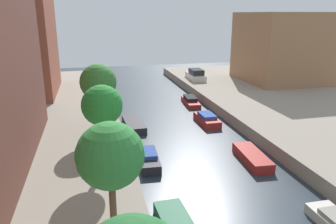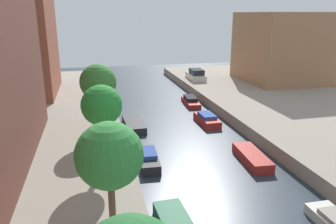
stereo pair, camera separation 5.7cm
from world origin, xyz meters
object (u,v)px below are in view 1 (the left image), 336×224
object	(u,v)px
apartment_tower_far	(0,4)
street_tree_2	(102,106)
street_tree_3	(98,83)
moored_boat_left_3	(134,124)
moored_boat_left_2	(149,159)
moored_boat_right_2	(252,157)
street_tree_1	(110,156)
moored_boat_right_3	(207,119)
parked_car	(196,75)
low_block_right	(282,47)
moored_boat_right_4	(191,101)

from	to	relation	value
apartment_tower_far	street_tree_2	xyz separation A→B (m)	(9.34, -21.44, -6.00)
street_tree_3	moored_boat_left_3	xyz separation A→B (m)	(2.95, 3.60, -4.63)
moored_boat_left_2	moored_boat_left_3	distance (m)	7.63
moored_boat_left_2	moored_boat_left_3	world-z (taller)	moored_boat_left_2
street_tree_2	moored_boat_right_2	bearing A→B (deg)	3.02
street_tree_1	moored_boat_left_3	xyz separation A→B (m)	(2.95, 15.85, -4.24)
apartment_tower_far	street_tree_1	xyz separation A→B (m)	(9.34, -27.94, -6.18)
apartment_tower_far	moored_boat_left_2	world-z (taller)	apartment_tower_far
street_tree_1	moored_boat_right_3	world-z (taller)	street_tree_1
moored_boat_left_3	parked_car	bearing A→B (deg)	54.74
low_block_right	moored_boat_left_3	distance (m)	25.32
moored_boat_left_2	moored_boat_right_3	bearing A→B (deg)	46.87
apartment_tower_far	low_block_right	distance (m)	34.41
moored_boat_right_3	moored_boat_right_4	size ratio (longest dim) A/B	0.84
street_tree_3	moored_boat_right_4	size ratio (longest dim) A/B	1.20
low_block_right	moored_boat_right_3	distance (m)	20.09
low_block_right	moored_boat_left_3	xyz separation A→B (m)	(-21.71, -11.96, -5.16)
street_tree_3	moored_boat_right_4	world-z (taller)	street_tree_3
street_tree_1	moored_boat_right_2	bearing A→B (deg)	35.39
street_tree_1	moored_boat_right_4	world-z (taller)	street_tree_1
low_block_right	street_tree_3	bearing A→B (deg)	-147.75
apartment_tower_far	moored_boat_left_2	xyz separation A→B (m)	(12.27, -19.72, -10.34)
street_tree_2	moored_boat_left_2	distance (m)	5.51
low_block_right	moored_boat_right_2	distance (m)	26.02
street_tree_3	moored_boat_left_2	distance (m)	6.75
apartment_tower_far	parked_car	world-z (taller)	apartment_tower_far
low_block_right	street_tree_1	size ratio (longest dim) A/B	2.17
moored_boat_left_3	moored_boat_right_4	bearing A→B (deg)	41.28
moored_boat_right_4	parked_car	bearing A→B (deg)	68.53
low_block_right	moored_boat_right_2	bearing A→B (deg)	-125.40
apartment_tower_far	street_tree_3	bearing A→B (deg)	-59.22
parked_car	moored_boat_left_2	bearing A→B (deg)	-115.24
street_tree_1	moored_boat_right_3	distance (m)	18.67
street_tree_3	street_tree_1	bearing A→B (deg)	-90.00
apartment_tower_far	moored_boat_right_4	size ratio (longest dim) A/B	4.39
street_tree_3	moored_boat_left_2	size ratio (longest dim) A/B	1.51
parked_car	street_tree_3	bearing A→B (deg)	-126.08
apartment_tower_far	street_tree_1	distance (m)	30.10
parked_car	moored_boat_left_2	xyz separation A→B (m)	(-10.75, -22.79, -1.22)
street_tree_1	parked_car	size ratio (longest dim) A/B	1.04
apartment_tower_far	low_block_right	xyz separation A→B (m)	(34.00, -0.13, -5.26)
apartment_tower_far	moored_boat_right_2	size ratio (longest dim) A/B	4.74
street_tree_2	moored_boat_left_2	bearing A→B (deg)	30.54
moored_boat_left_3	moored_boat_right_4	distance (m)	9.67
low_block_right	street_tree_2	distance (m)	32.60
apartment_tower_far	street_tree_2	bearing A→B (deg)	-66.46
street_tree_1	moored_boat_right_2	world-z (taller)	street_tree_1
street_tree_3	moored_boat_left_2	world-z (taller)	street_tree_3
moored_boat_right_3	moored_boat_right_4	xyz separation A→B (m)	(0.55, 6.81, -0.04)
apartment_tower_far	moored_boat_left_3	bearing A→B (deg)	-44.53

